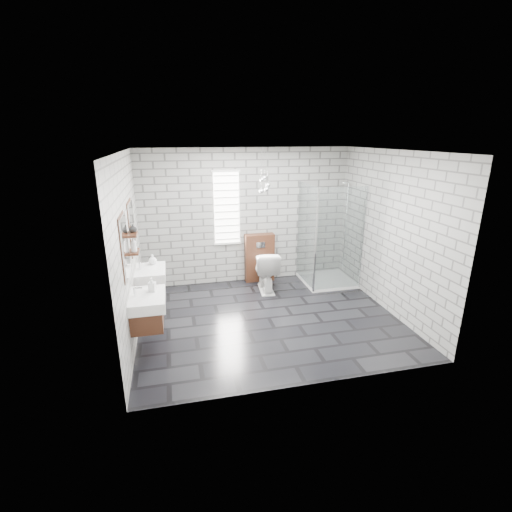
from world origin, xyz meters
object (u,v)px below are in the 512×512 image
object	(u,v)px
shower_enclosure	(326,261)
vanity_right	(148,274)
toilet	(266,270)
vanity_left	(145,302)
cistern_panel	(259,258)

from	to	relation	value
shower_enclosure	vanity_right	bearing A→B (deg)	-168.88
vanity_right	toilet	bearing A→B (deg)	16.93
vanity_left	vanity_right	xyz separation A→B (m)	(0.00, 1.07, 0.00)
toilet	vanity_right	bearing A→B (deg)	22.49
cistern_panel	shower_enclosure	xyz separation A→B (m)	(1.25, -0.52, 0.00)
vanity_right	shower_enclosure	world-z (taller)	shower_enclosure
vanity_left	cistern_panel	distance (m)	3.13
vanity_left	cistern_panel	world-z (taller)	vanity_left
vanity_left	toilet	xyz separation A→B (m)	(2.16, 1.73, -0.35)
vanity_left	shower_enclosure	bearing A→B (deg)	27.09
vanity_left	vanity_right	world-z (taller)	same
vanity_left	shower_enclosure	size ratio (longest dim) A/B	0.77
vanity_left	toilet	distance (m)	2.79
cistern_panel	vanity_right	bearing A→B (deg)	-151.17
shower_enclosure	toilet	size ratio (longest dim) A/B	2.50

